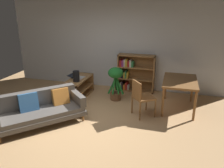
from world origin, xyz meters
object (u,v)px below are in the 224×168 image
object	(u,v)px
desk_speaker	(76,76)
dining_chair_near	(141,96)
bookshelf	(134,73)
potted_floor_plant	(116,79)
dining_table	(180,83)
fabric_couch	(39,108)
media_console	(78,88)
open_laptop	(77,77)

from	to	relation	value
desk_speaker	dining_chair_near	world-z (taller)	dining_chair_near
dining_chair_near	bookshelf	distance (m)	1.74
potted_floor_plant	dining_table	bearing A→B (deg)	-3.73
fabric_couch	desk_speaker	xyz separation A→B (m)	(0.26, 1.40, 0.34)
fabric_couch	potted_floor_plant	distance (m)	2.16
dining_table	potted_floor_plant	bearing A→B (deg)	176.27
fabric_couch	desk_speaker	distance (m)	1.46
media_console	potted_floor_plant	distance (m)	1.12
fabric_couch	media_console	world-z (taller)	fabric_couch
desk_speaker	media_console	bearing A→B (deg)	104.83
media_console	dining_table	size ratio (longest dim) A/B	1.02
fabric_couch	bookshelf	size ratio (longest dim) A/B	1.69
desk_speaker	dining_table	bearing A→B (deg)	4.91
potted_floor_plant	fabric_couch	bearing A→B (deg)	-126.04
media_console	desk_speaker	world-z (taller)	desk_speaker
open_laptop	desk_speaker	distance (m)	0.37
desk_speaker	bookshelf	distance (m)	1.82
open_laptop	desk_speaker	world-z (taller)	desk_speaker
open_laptop	potted_floor_plant	bearing A→B (deg)	0.78
potted_floor_plant	dining_chair_near	xyz separation A→B (m)	(0.82, -0.78, -0.09)
potted_floor_plant	dining_table	size ratio (longest dim) A/B	0.75
media_console	bookshelf	size ratio (longest dim) A/B	1.12
media_console	open_laptop	xyz separation A→B (m)	(-0.07, 0.09, 0.30)
bookshelf	fabric_couch	bearing A→B (deg)	-121.16
fabric_couch	dining_chair_near	distance (m)	2.30
fabric_couch	potted_floor_plant	size ratio (longest dim) A/B	2.05
potted_floor_plant	dining_table	xyz separation A→B (m)	(1.67, -0.11, 0.09)
potted_floor_plant	bookshelf	xyz separation A→B (m)	(0.33, 0.89, -0.03)
desk_speaker	dining_chair_near	bearing A→B (deg)	-13.46
media_console	open_laptop	world-z (taller)	open_laptop
fabric_couch	dining_chair_near	world-z (taller)	dining_chair_near
media_console	bookshelf	world-z (taller)	bookshelf
open_laptop	dining_chair_near	distance (m)	2.11
fabric_couch	desk_speaker	world-z (taller)	desk_speaker
fabric_couch	dining_table	xyz separation A→B (m)	(2.94, 1.63, 0.32)
potted_floor_plant	desk_speaker	bearing A→B (deg)	-161.35
fabric_couch	media_console	xyz separation A→B (m)	(0.20, 1.63, -0.09)
desk_speaker	dining_table	size ratio (longest dim) A/B	0.24
desk_speaker	potted_floor_plant	world-z (taller)	potted_floor_plant
media_console	dining_chair_near	distance (m)	2.02
desk_speaker	dining_table	distance (m)	2.69
open_laptop	bookshelf	size ratio (longest dim) A/B	0.43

